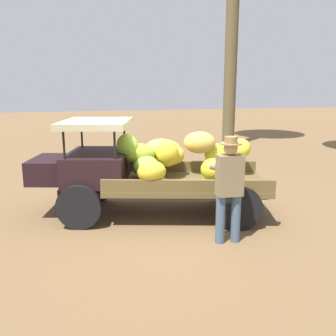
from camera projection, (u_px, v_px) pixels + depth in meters
ground_plane at (167, 215)px, 7.30m from camera, size 60.00×60.00×0.00m
truck at (141, 168)px, 7.25m from camera, size 4.66×2.66×1.84m
farmer at (229, 184)px, 5.87m from camera, size 0.53×0.47×1.72m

